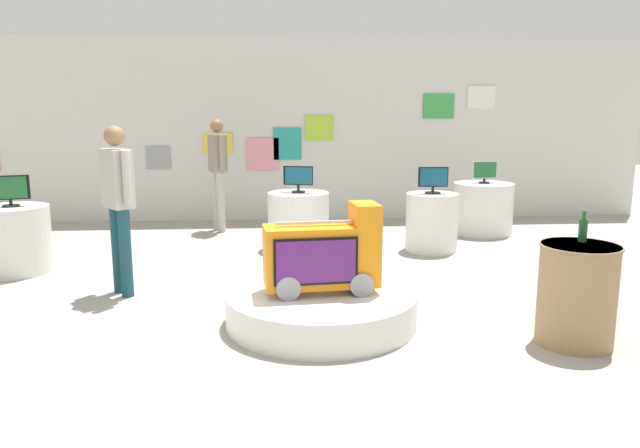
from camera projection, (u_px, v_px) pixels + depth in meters
ground_plane at (286, 323)px, 5.29m from camera, size 30.00×30.00×0.00m
back_wall_display at (280, 131)px, 10.11m from camera, size 12.57×0.13×3.03m
main_display_pedestal at (321, 308)px, 5.25m from camera, size 1.67×1.67×0.29m
novelty_firetruck_tv at (324, 257)px, 5.16m from camera, size 1.01×0.51×0.77m
display_pedestal_left_rear at (483, 208)px, 9.12m from camera, size 0.89×0.89×0.77m
tv_on_left_rear at (485, 171)px, 9.01m from camera, size 0.38×0.16×0.33m
display_pedestal_center_rear at (299, 221)px, 8.08m from camera, size 0.82×0.82×0.77m
tv_on_center_rear at (298, 178)px, 7.97m from camera, size 0.39×0.18×0.35m
display_pedestal_right_rear at (14, 239)px, 6.89m from camera, size 0.80×0.80×0.77m
tv_on_right_rear at (9, 190)px, 6.78m from camera, size 0.42×0.19×0.36m
display_pedestal_far_right at (432, 222)px, 7.98m from camera, size 0.69×0.69×0.77m
tv_on_far_right at (433, 179)px, 7.87m from camera, size 0.39×0.21×0.35m
side_table_round at (577, 294)px, 4.75m from camera, size 0.62×0.62×0.81m
bottle_on_side_table at (583, 229)px, 4.78m from camera, size 0.07×0.07×0.25m
shopper_browsing_near_truck at (218, 166)px, 9.18m from camera, size 0.33×0.53×1.72m
shopper_browsing_rear at (118, 197)px, 5.93m from camera, size 0.39×0.47×1.70m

